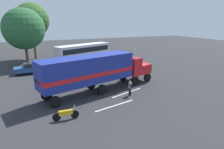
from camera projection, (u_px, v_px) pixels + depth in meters
ground_plane at (134, 81)px, 25.47m from camera, size 120.00×120.00×0.00m
lane_stripe_near at (127, 93)px, 21.26m from camera, size 4.25×1.46×0.01m
lane_stripe_mid at (115, 106)px, 18.07m from camera, size 4.33×1.09×0.01m
semi_truck at (97, 70)px, 21.03m from camera, size 14.32×6.04×4.50m
person_bystander at (130, 88)px, 20.28m from camera, size 0.39×0.48×1.63m
parked_bus at (83, 52)px, 36.08m from camera, size 11.17×6.40×3.40m
parked_car at (30, 68)px, 28.86m from camera, size 4.41×1.83×1.57m
motorcycle at (66, 114)px, 15.44m from camera, size 2.11×0.31×1.12m
tree_left at (32, 20)px, 38.11m from camera, size 6.75×6.75×11.11m
tree_center at (24, 29)px, 32.41m from camera, size 6.96×6.96×9.83m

